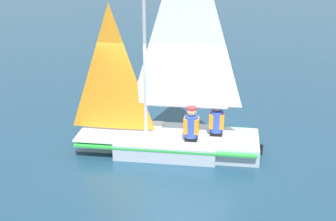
# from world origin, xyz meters

# --- Properties ---
(ground_plane) EXTENTS (260.00, 260.00, 0.00)m
(ground_plane) POSITION_xyz_m (0.00, 0.00, 0.00)
(ground_plane) COLOR navy
(sailboat_main) EXTENTS (3.99, 3.93, 5.38)m
(sailboat_main) POSITION_xyz_m (0.01, 0.00, 0.70)
(sailboat_main) COLOR #B2BCCC
(sailboat_main) RESTS_ON ground_plane
(sailor_helm) EXTENTS (0.43, 0.42, 1.16)m
(sailor_helm) POSITION_xyz_m (0.55, 0.23, 0.63)
(sailor_helm) COLOR black
(sailor_helm) RESTS_ON ground_plane
(sailor_crew) EXTENTS (0.43, 0.42, 1.16)m
(sailor_crew) POSITION_xyz_m (0.68, 0.89, 0.62)
(sailor_crew) COLOR black
(sailor_crew) RESTS_ON ground_plane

